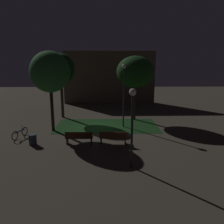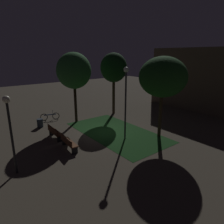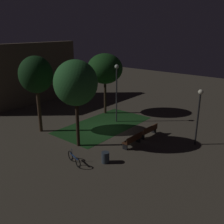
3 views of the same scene
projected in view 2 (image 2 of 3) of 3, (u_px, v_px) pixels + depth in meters
name	position (u px, v px, depth m)	size (l,w,h in m)	color
ground_plane	(105.00, 131.00, 16.37)	(60.00, 60.00, 0.00)	#4C4438
grass_lawn	(116.00, 132.00, 16.16)	(8.56, 4.48, 0.01)	#194219
bench_front_right	(54.00, 132.00, 14.85)	(1.81, 0.52, 0.88)	#422314
bench_path_side	(68.00, 142.00, 13.15)	(1.83, 0.59, 0.88)	brown
tree_back_left	(163.00, 77.00, 14.18)	(3.36, 3.36, 5.87)	#38281C
tree_left_canopy	(74.00, 71.00, 17.37)	(2.97, 2.97, 6.15)	#2D2116
tree_lawn_side	(114.00, 68.00, 19.97)	(2.62, 2.62, 6.12)	#423021
lamp_post_plaza_east	(9.00, 121.00, 9.87)	(0.36, 0.36, 4.11)	black
lamp_post_plaza_west	(126.00, 92.00, 13.97)	(0.36, 0.36, 5.16)	#333338
trash_bin	(40.00, 123.00, 17.18)	(0.50, 0.50, 0.71)	#2D3842
bicycle	(50.00, 116.00, 19.04)	(0.56, 1.67, 0.93)	black
building_wall_backdrop	(198.00, 80.00, 21.24)	(11.62, 0.80, 6.63)	brown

